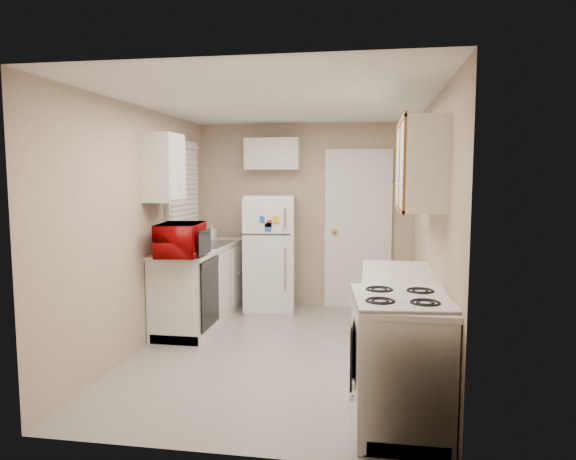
# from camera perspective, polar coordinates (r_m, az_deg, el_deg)

# --- Properties ---
(floor) EXTENTS (3.80, 3.80, 0.00)m
(floor) POSITION_cam_1_polar(r_m,az_deg,el_deg) (5.18, -0.91, -13.34)
(floor) COLOR #AEABA4
(floor) RESTS_ON ground
(ceiling) EXTENTS (3.80, 3.80, 0.00)m
(ceiling) POSITION_cam_1_polar(r_m,az_deg,el_deg) (4.94, -0.95, 13.97)
(ceiling) COLOR white
(ceiling) RESTS_ON floor
(wall_left) EXTENTS (3.80, 3.80, 0.00)m
(wall_left) POSITION_cam_1_polar(r_m,az_deg,el_deg) (5.34, -15.89, 0.23)
(wall_left) COLOR tan
(wall_left) RESTS_ON floor
(wall_right) EXTENTS (3.80, 3.80, 0.00)m
(wall_right) POSITION_cam_1_polar(r_m,az_deg,el_deg) (4.87, 15.51, -0.30)
(wall_right) COLOR tan
(wall_right) RESTS_ON floor
(wall_back) EXTENTS (2.80, 2.80, 0.00)m
(wall_back) POSITION_cam_1_polar(r_m,az_deg,el_deg) (6.79, 1.89, 1.64)
(wall_back) COLOR tan
(wall_back) RESTS_ON floor
(wall_front) EXTENTS (2.80, 2.80, 0.00)m
(wall_front) POSITION_cam_1_polar(r_m,az_deg,el_deg) (3.08, -7.16, -3.70)
(wall_front) COLOR tan
(wall_front) RESTS_ON floor
(left_counter) EXTENTS (0.60, 1.80, 0.90)m
(left_counter) POSITION_cam_1_polar(r_m,az_deg,el_deg) (6.17, -9.59, -5.92)
(left_counter) COLOR silver
(left_counter) RESTS_ON floor
(dishwasher) EXTENTS (0.03, 0.58, 0.72)m
(dishwasher) POSITION_cam_1_polar(r_m,az_deg,el_deg) (5.52, -8.74, -6.91)
(dishwasher) COLOR black
(dishwasher) RESTS_ON floor
(sink) EXTENTS (0.54, 0.74, 0.16)m
(sink) POSITION_cam_1_polar(r_m,az_deg,el_deg) (6.24, -9.21, -1.96)
(sink) COLOR gray
(sink) RESTS_ON left_counter
(microwave) EXTENTS (0.65, 0.41, 0.41)m
(microwave) POSITION_cam_1_polar(r_m,az_deg,el_deg) (5.35, -11.81, -1.27)
(microwave) COLOR #980204
(microwave) RESTS_ON left_counter
(soap_bottle) EXTENTS (0.10, 0.10, 0.21)m
(soap_bottle) POSITION_cam_1_polar(r_m,az_deg,el_deg) (6.59, -8.47, -0.30)
(soap_bottle) COLOR silver
(soap_bottle) RESTS_ON left_counter
(window_blinds) EXTENTS (0.10, 0.98, 1.08)m
(window_blinds) POSITION_cam_1_polar(r_m,az_deg,el_deg) (6.27, -11.59, 4.82)
(window_blinds) COLOR silver
(window_blinds) RESTS_ON wall_left
(upper_cabinet_left) EXTENTS (0.30, 0.45, 0.70)m
(upper_cabinet_left) POSITION_cam_1_polar(r_m,az_deg,el_deg) (5.46, -13.65, 6.72)
(upper_cabinet_left) COLOR silver
(upper_cabinet_left) RESTS_ON wall_left
(refrigerator) EXTENTS (0.67, 0.65, 1.48)m
(refrigerator) POSITION_cam_1_polar(r_m,az_deg,el_deg) (6.52, -1.96, -2.61)
(refrigerator) COLOR silver
(refrigerator) RESTS_ON floor
(cabinet_over_fridge) EXTENTS (0.70, 0.30, 0.40)m
(cabinet_over_fridge) POSITION_cam_1_polar(r_m,az_deg,el_deg) (6.69, -1.69, 8.44)
(cabinet_over_fridge) COLOR silver
(cabinet_over_fridge) RESTS_ON wall_back
(interior_door) EXTENTS (0.86, 0.06, 2.08)m
(interior_door) POSITION_cam_1_polar(r_m,az_deg,el_deg) (6.71, 7.78, -0.00)
(interior_door) COLOR silver
(interior_door) RESTS_ON floor
(right_counter) EXTENTS (0.60, 2.00, 0.90)m
(right_counter) POSITION_cam_1_polar(r_m,az_deg,el_deg) (4.21, 12.29, -11.62)
(right_counter) COLOR silver
(right_counter) RESTS_ON floor
(stove) EXTENTS (0.70, 0.83, 0.93)m
(stove) POSITION_cam_1_polar(r_m,az_deg,el_deg) (3.66, 12.28, -14.14)
(stove) COLOR silver
(stove) RESTS_ON floor
(upper_cabinet_right) EXTENTS (0.30, 1.20, 0.70)m
(upper_cabinet_right) POSITION_cam_1_polar(r_m,az_deg,el_deg) (4.33, 14.47, 6.93)
(upper_cabinet_right) COLOR silver
(upper_cabinet_right) RESTS_ON wall_right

